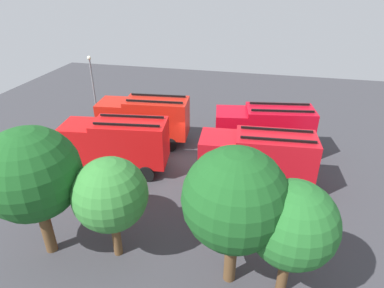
# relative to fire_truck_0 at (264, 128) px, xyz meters

# --- Properties ---
(ground_plane) EXTENTS (49.37, 49.37, 0.00)m
(ground_plane) POSITION_rel_fire_truck_0_xyz_m (4.92, 2.29, -2.15)
(ground_plane) COLOR #38383D
(fire_truck_0) EXTENTS (7.48, 3.62, 3.88)m
(fire_truck_0) POSITION_rel_fire_truck_0_xyz_m (0.00, 0.00, 0.00)
(fire_truck_0) COLOR red
(fire_truck_0) RESTS_ON ground
(fire_truck_1) EXTENTS (7.39, 3.29, 3.88)m
(fire_truck_1) POSITION_rel_fire_truck_0_xyz_m (9.27, 0.18, 0.00)
(fire_truck_1) COLOR red
(fire_truck_1) RESTS_ON ground
(fire_truck_2) EXTENTS (7.35, 3.16, 3.88)m
(fire_truck_2) POSITION_rel_fire_truck_0_xyz_m (0.29, 4.48, 0.00)
(fire_truck_2) COLOR red
(fire_truck_2) RESTS_ON ground
(fire_truck_3) EXTENTS (7.45, 3.47, 3.88)m
(fire_truck_3) POSITION_rel_fire_truck_0_xyz_m (9.67, 4.56, 0.00)
(fire_truck_3) COLOR red
(fire_truck_3) RESTS_ON ground
(firefighter_0) EXTENTS (0.42, 0.48, 1.81)m
(firefighter_0) POSITION_rel_fire_truck_0_xyz_m (3.51, -1.97, -1.13)
(firefighter_0) COLOR black
(firefighter_0) RESTS_ON ground
(firefighter_1) EXTENTS (0.40, 0.48, 1.70)m
(firefighter_1) POSITION_rel_fire_truck_0_xyz_m (11.52, -3.40, -1.20)
(firefighter_1) COLOR black
(firefighter_1) RESTS_ON ground
(firefighter_2) EXTENTS (0.48, 0.40, 1.60)m
(firefighter_2) POSITION_rel_fire_truck_0_xyz_m (15.11, 6.32, -1.27)
(firefighter_2) COLOR black
(firefighter_2) RESTS_ON ground
(firefighter_3) EXTENTS (0.46, 0.47, 1.74)m
(firefighter_3) POSITION_rel_fire_truck_0_xyz_m (15.12, 1.09, -1.17)
(firefighter_3) COLOR black
(firefighter_3) RESTS_ON ground
(tree_0) EXTENTS (3.55, 3.55, 5.49)m
(tree_0) POSITION_rel_fire_truck_0_xyz_m (-1.30, 12.12, 1.54)
(tree_0) COLOR brown
(tree_0) RESTS_ON ground
(tree_1) EXTENTS (4.26, 4.26, 6.60)m
(tree_1) POSITION_rel_fire_truck_0_xyz_m (0.97, 12.04, 2.29)
(tree_1) COLOR brown
(tree_1) RESTS_ON ground
(tree_2) EXTENTS (3.41, 3.41, 5.28)m
(tree_2) POSITION_rel_fire_truck_0_xyz_m (6.49, 11.76, 1.40)
(tree_2) COLOR brown
(tree_2) RESTS_ON ground
(tree_3) EXTENTS (4.30, 4.30, 6.67)m
(tree_3) POSITION_rel_fire_truck_0_xyz_m (9.84, 12.30, 2.33)
(tree_3) COLOR brown
(tree_3) RESTS_ON ground
(traffic_cone_0) EXTENTS (0.46, 0.46, 0.66)m
(traffic_cone_0) POSITION_rel_fire_truck_0_xyz_m (9.02, 7.24, -1.82)
(traffic_cone_0) COLOR #F2600C
(traffic_cone_0) RESTS_ON ground
(traffic_cone_1) EXTENTS (0.51, 0.51, 0.73)m
(traffic_cone_1) POSITION_rel_fire_truck_0_xyz_m (-2.79, -3.16, -1.79)
(traffic_cone_1) COLOR #F2600C
(traffic_cone_1) RESTS_ON ground
(lamppost) EXTENTS (0.36, 0.36, 5.91)m
(lamppost) POSITION_rel_fire_truck_0_xyz_m (15.41, -3.37, 1.35)
(lamppost) COLOR slate
(lamppost) RESTS_ON ground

